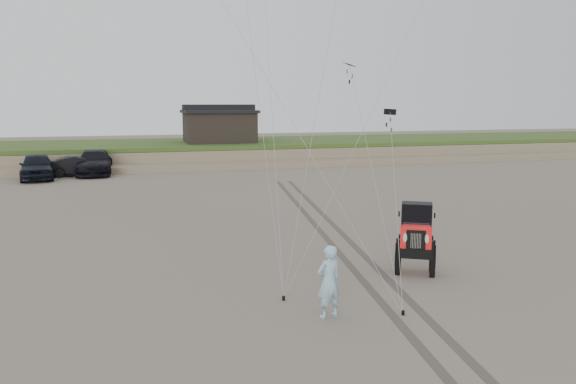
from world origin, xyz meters
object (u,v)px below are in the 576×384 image
(man, at_px, (329,281))
(truck_c, at_px, (94,162))
(truck_b, at_px, (79,166))
(jeep, at_px, (416,246))
(truck_a, at_px, (37,166))
(cabin, at_px, (219,125))

(man, bearing_deg, truck_c, -93.12)
(truck_b, height_order, truck_c, truck_c)
(truck_b, height_order, jeep, jeep)
(truck_a, relative_size, truck_c, 0.87)
(man, bearing_deg, jeep, -161.38)
(cabin, xyz_separation_m, truck_b, (-11.41, -7.26, -2.52))
(truck_a, height_order, truck_c, truck_a)
(truck_c, bearing_deg, cabin, 32.94)
(truck_a, xyz_separation_m, jeep, (14.65, -26.74, -0.01))
(truck_c, height_order, jeep, jeep)
(truck_a, relative_size, truck_b, 1.22)
(truck_c, relative_size, jeep, 1.28)
(jeep, height_order, man, man)
(cabin, distance_m, truck_c, 12.51)
(cabin, relative_size, truck_c, 1.05)
(truck_a, xyz_separation_m, truck_b, (2.67, 1.04, -0.18))
(truck_b, xyz_separation_m, truck_c, (1.03, 0.68, 0.17))
(truck_a, distance_m, truck_b, 2.87)
(truck_b, bearing_deg, truck_c, -58.91)
(cabin, relative_size, truck_b, 1.47)
(man, bearing_deg, truck_a, -85.80)
(truck_a, distance_m, jeep, 30.49)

